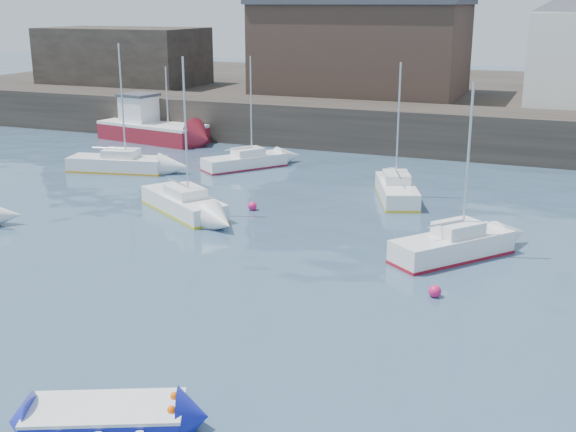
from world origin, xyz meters
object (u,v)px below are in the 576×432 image
at_px(fishing_boat, 150,126).
at_px(sailboat_b, 184,203).
at_px(blue_dinghy, 106,418).
at_px(sailboat_e, 118,163).
at_px(buoy_mid, 435,297).
at_px(buoy_far, 252,210).
at_px(sailboat_f, 397,190).
at_px(sailboat_h, 245,161).
at_px(sailboat_c, 453,245).

distance_m(fishing_boat, sailboat_b, 20.16).
xyz_separation_m(blue_dinghy, fishing_boat, (-19.84, 33.47, 0.68)).
distance_m(sailboat_e, buoy_mid, 25.12).
bearing_deg(sailboat_e, blue_dinghy, -56.00).
bearing_deg(buoy_far, sailboat_f, 37.81).
distance_m(blue_dinghy, fishing_boat, 38.92).
distance_m(sailboat_f, sailboat_h, 11.20).
distance_m(sailboat_b, buoy_far, 3.42).
bearing_deg(sailboat_c, sailboat_b, 172.39).
bearing_deg(sailboat_h, sailboat_b, -81.94).
bearing_deg(buoy_far, sailboat_c, -18.15).
height_order(sailboat_b, sailboat_e, sailboat_e).
relative_size(fishing_boat, sailboat_b, 1.16).
distance_m(sailboat_h, buoy_far, 9.62).
bearing_deg(fishing_boat, sailboat_h, -29.31).
bearing_deg(sailboat_f, buoy_mid, -70.64).
bearing_deg(sailboat_b, fishing_boat, 126.80).
bearing_deg(sailboat_f, sailboat_c, -62.43).
bearing_deg(buoy_far, sailboat_b, -151.21).
xyz_separation_m(fishing_boat, sailboat_e, (3.79, -9.68, -0.57)).
relative_size(sailboat_f, buoy_far, 15.71).
height_order(fishing_boat, buoy_far, fishing_boat).
relative_size(sailboat_c, buoy_mid, 15.45).
relative_size(sailboat_b, buoy_far, 16.89).
relative_size(sailboat_e, sailboat_f, 1.09).
bearing_deg(buoy_far, buoy_mid, -36.19).
height_order(blue_dinghy, fishing_boat, fishing_boat).
xyz_separation_m(blue_dinghy, sailboat_b, (-7.77, 17.33, 0.10)).
bearing_deg(buoy_mid, sailboat_h, 132.58).
bearing_deg(buoy_far, sailboat_e, 156.75).
relative_size(blue_dinghy, fishing_boat, 0.46).
xyz_separation_m(fishing_boat, sailboat_h, (10.63, -5.97, -0.62)).
xyz_separation_m(sailboat_e, sailboat_h, (6.84, 3.71, -0.05)).
xyz_separation_m(sailboat_b, sailboat_e, (-8.28, 6.46, 0.01)).
bearing_deg(sailboat_h, blue_dinghy, -71.49).
distance_m(blue_dinghy, sailboat_h, 29.00).
relative_size(blue_dinghy, sailboat_h, 0.59).
bearing_deg(sailboat_c, buoy_far, 161.85).
height_order(sailboat_f, buoy_mid, sailboat_f).
distance_m(sailboat_c, sailboat_h, 19.04).
bearing_deg(sailboat_f, fishing_boat, 155.30).
distance_m(fishing_boat, sailboat_h, 12.21).
distance_m(sailboat_e, sailboat_h, 7.78).
xyz_separation_m(fishing_boat, sailboat_b, (12.07, -16.14, -0.58)).
relative_size(sailboat_h, buoy_mid, 15.09).
height_order(sailboat_b, buoy_far, sailboat_b).
relative_size(sailboat_b, buoy_mid, 16.65).
distance_m(sailboat_b, sailboat_e, 10.50).
xyz_separation_m(sailboat_c, sailboat_e, (-21.66, 8.25, -0.04)).
relative_size(blue_dinghy, sailboat_e, 0.53).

